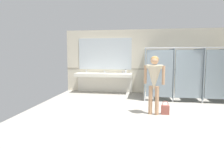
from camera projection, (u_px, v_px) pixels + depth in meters
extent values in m
cube|color=#9E998E|center=(154.00, 117.00, 5.32)|extent=(7.61, 6.90, 0.10)
cube|color=beige|center=(151.00, 61.00, 8.32)|extent=(7.61, 0.12, 2.76)
cube|color=#9E937F|center=(151.00, 69.00, 8.29)|extent=(7.61, 0.01, 0.06)
cube|color=silver|center=(103.00, 75.00, 8.33)|extent=(2.49, 0.60, 0.14)
cube|color=silver|center=(105.00, 84.00, 8.63)|extent=(2.49, 0.08, 0.73)
cube|color=#ADADA8|center=(85.00, 74.00, 8.44)|extent=(0.42, 0.33, 0.11)
cylinder|color=silver|center=(86.00, 71.00, 8.66)|extent=(0.04, 0.04, 0.11)
cylinder|color=silver|center=(86.00, 70.00, 8.60)|extent=(0.03, 0.11, 0.03)
sphere|color=silver|center=(88.00, 72.00, 8.66)|extent=(0.04, 0.04, 0.04)
cube|color=#ADADA8|center=(103.00, 74.00, 8.30)|extent=(0.42, 0.33, 0.11)
cylinder|color=silver|center=(104.00, 72.00, 8.53)|extent=(0.04, 0.04, 0.11)
cylinder|color=silver|center=(104.00, 71.00, 8.47)|extent=(0.03, 0.11, 0.03)
sphere|color=silver|center=(106.00, 72.00, 8.53)|extent=(0.04, 0.04, 0.04)
cube|color=#ADADA8|center=(122.00, 75.00, 8.17)|extent=(0.42, 0.33, 0.11)
cylinder|color=silver|center=(123.00, 72.00, 8.39)|extent=(0.04, 0.04, 0.11)
cylinder|color=silver|center=(123.00, 71.00, 8.33)|extent=(0.03, 0.11, 0.03)
sphere|color=silver|center=(124.00, 72.00, 8.39)|extent=(0.04, 0.04, 0.04)
cube|color=silver|center=(105.00, 54.00, 8.54)|extent=(2.39, 0.02, 1.38)
cube|color=gray|center=(145.00, 72.00, 7.57)|extent=(0.03, 1.52, 1.78)
cylinder|color=silver|center=(145.00, 99.00, 6.99)|extent=(0.05, 0.05, 0.12)
cube|color=gray|center=(171.00, 72.00, 7.42)|extent=(0.03, 1.52, 1.78)
cylinder|color=silver|center=(173.00, 100.00, 6.83)|extent=(0.05, 0.05, 0.12)
cube|color=gray|center=(198.00, 72.00, 7.26)|extent=(0.03, 1.52, 1.78)
cylinder|color=silver|center=(202.00, 101.00, 6.67)|extent=(0.05, 0.05, 0.12)
cube|color=gray|center=(159.00, 74.00, 6.78)|extent=(0.91, 0.06, 1.68)
cube|color=gray|center=(189.00, 74.00, 6.62)|extent=(0.91, 0.09, 1.68)
cube|color=gray|center=(220.00, 75.00, 6.46)|extent=(0.91, 0.05, 1.68)
cube|color=#B7BABF|center=(190.00, 48.00, 6.52)|extent=(3.04, 0.04, 0.04)
cylinder|color=tan|center=(157.00, 101.00, 5.35)|extent=(0.11, 0.11, 0.81)
cylinder|color=tan|center=(150.00, 100.00, 5.42)|extent=(0.11, 0.11, 0.81)
cone|color=beige|center=(154.00, 78.00, 5.32)|extent=(0.49, 0.49, 0.69)
cube|color=beige|center=(154.00, 67.00, 5.29)|extent=(0.47, 0.26, 0.10)
cylinder|color=tan|center=(163.00, 75.00, 5.21)|extent=(0.08, 0.08, 0.52)
cylinder|color=tan|center=(145.00, 74.00, 5.41)|extent=(0.08, 0.08, 0.52)
sphere|color=tan|center=(155.00, 61.00, 5.27)|extent=(0.22, 0.22, 0.22)
sphere|color=olive|center=(155.00, 60.00, 5.28)|extent=(0.22, 0.22, 0.22)
cube|color=#934C42|center=(165.00, 110.00, 5.41)|extent=(0.22, 0.12, 0.26)
torus|color=#934C42|center=(165.00, 104.00, 5.39)|extent=(0.17, 0.02, 0.17)
cylinder|color=white|center=(126.00, 72.00, 8.34)|extent=(0.07, 0.07, 0.15)
cylinder|color=black|center=(126.00, 69.00, 8.33)|extent=(0.03, 0.03, 0.04)
cylinder|color=#B7BABF|center=(203.00, 112.00, 5.64)|extent=(0.14, 0.14, 0.01)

